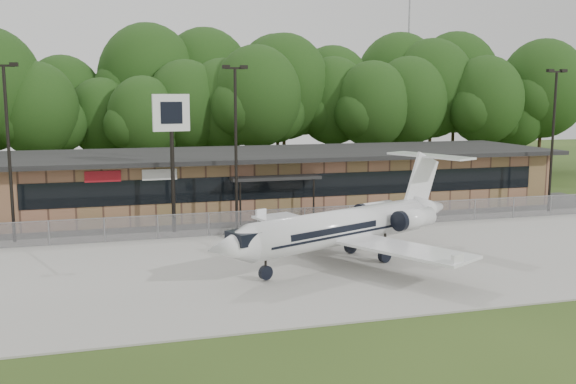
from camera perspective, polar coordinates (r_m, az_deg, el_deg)
name	(u,v)px	position (r m, az deg, el deg)	size (l,w,h in m)	color
ground	(437,306)	(27.11, 13.15, -9.80)	(160.00, 160.00, 0.00)	#2B4117
apron	(362,257)	(34.01, 6.62, -5.75)	(64.00, 18.00, 0.08)	#9E9B93
parking_lot	(299,217)	(44.60, 1.00, -2.24)	(50.00, 9.00, 0.06)	#383835
terminal	(282,178)	(48.47, -0.51, 1.21)	(41.00, 11.65, 4.30)	#936049
fence	(320,218)	(40.25, 2.85, -2.37)	(46.00, 0.04, 1.52)	gray
treeline	(235,104)	(65.66, -4.71, 7.81)	(72.00, 12.00, 15.00)	#143811
radio_mast	(408,60)	(78.58, 10.63, 11.48)	(0.20, 0.20, 25.00)	gray
light_pole_left	(8,139)	(39.37, -23.63, 4.31)	(1.55, 0.30, 10.23)	black
light_pole_mid	(236,135)	(39.74, -4.67, 5.04)	(1.55, 0.30, 10.23)	black
light_pole_right	(553,130)	(49.60, 22.51, 5.14)	(1.55, 0.30, 10.23)	black
business_jet	(348,227)	(32.33, 5.37, -3.12)	(15.39, 13.73, 5.30)	white
pole_sign	(171,128)	(39.44, -10.32, 5.66)	(2.24, 0.52, 8.50)	black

